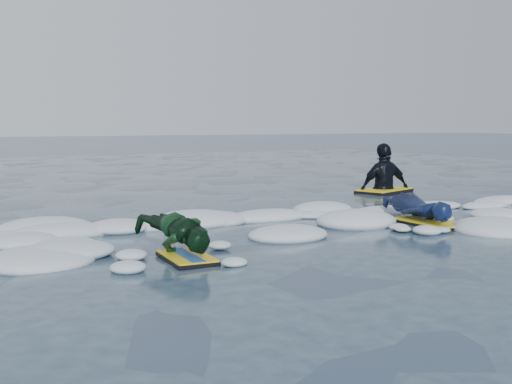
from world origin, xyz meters
TOP-DOWN VIEW (x-y plane):
  - ground at (0.00, 0.00)m, footprint 120.00×120.00m
  - foam_band at (0.00, 1.03)m, footprint 12.00×3.10m
  - prone_woman_unit at (2.13, 0.45)m, footprint 0.88×1.60m
  - prone_child_unit at (-1.55, -0.16)m, footprint 0.66×1.22m
  - waiting_rider_unit at (4.09, 3.79)m, footprint 1.39×1.08m

SIDE VIEW (x-z plane):
  - ground at x=0.00m, z-range 0.00..0.00m
  - foam_band at x=0.00m, z-range -0.15..0.15m
  - waiting_rider_unit at x=4.09m, z-range -0.85..0.99m
  - prone_woman_unit at x=2.13m, z-range 0.00..0.40m
  - prone_child_unit at x=-1.55m, z-range 0.00..0.47m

